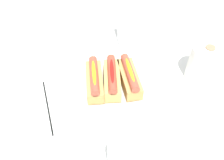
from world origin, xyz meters
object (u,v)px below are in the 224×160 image
hotdog_back (112,78)px  napkin_box (126,31)px  hotdog_side (129,77)px  water_glass (121,156)px  chopstick_near (48,106)px  paper_towel_roll (205,63)px  serving_bowl (112,88)px  hotdog_front (94,80)px

hotdog_back → napkin_box: napkin_box is taller
hotdog_side → water_glass: 0.26m
hotdog_back → napkin_box: 0.24m
hotdog_side → chopstick_near: bearing=-86.6°
chopstick_near → water_glass: bearing=32.6°
hotdog_back → hotdog_side: 0.06m
water_glass → paper_towel_roll: 0.43m
hotdog_back → water_glass: hotdog_back is taller
napkin_box → serving_bowl: bearing=-22.7°
hotdog_front → paper_towel_roll: (0.00, 0.37, 0.00)m
paper_towel_roll → napkin_box: napkin_box is taller
hotdog_side → paper_towel_roll: 0.26m
paper_towel_roll → chopstick_near: paper_towel_roll is taller
hotdog_front → hotdog_side: 0.11m
hotdog_front → water_glass: (0.25, 0.03, -0.02)m
chopstick_near → napkin_box: bearing=121.6°
serving_bowl → water_glass: (0.25, -0.03, 0.02)m
hotdog_front → chopstick_near: hotdog_front is taller
hotdog_side → water_glass: hotdog_side is taller
hotdog_back → chopstick_near: hotdog_back is taller
hotdog_front → napkin_box: (-0.21, 0.15, 0.01)m
serving_bowl → hotdog_side: (0.00, 0.05, 0.04)m
water_glass → paper_towel_roll: bearing=126.5°
chopstick_near → hotdog_side: bearing=87.7°
water_glass → chopstick_near: bearing=-141.7°
water_glass → chopstick_near: water_glass is taller
hotdog_back → paper_towel_roll: paper_towel_roll is taller
serving_bowl → hotdog_front: 0.07m
chopstick_near → hotdog_front: bearing=93.3°
serving_bowl → paper_towel_roll: (-0.00, 0.31, 0.05)m
paper_towel_roll → water_glass: bearing=-53.5°
hotdog_side → chopstick_near: hotdog_side is taller
hotdog_front → paper_towel_roll: paper_towel_roll is taller
paper_towel_roll → hotdog_back: bearing=-89.4°
water_glass → hotdog_side: bearing=161.2°
serving_bowl → hotdog_side: bearing=85.4°
napkin_box → hotdog_back: bearing=-22.7°
hotdog_side → paper_towel_roll: size_ratio=1.12×
hotdog_back → paper_towel_roll: (-0.00, 0.31, 0.00)m
serving_bowl → paper_towel_roll: paper_towel_roll is taller
napkin_box → hotdog_side: bearing=-9.3°
napkin_box → paper_towel_roll: bearing=47.6°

